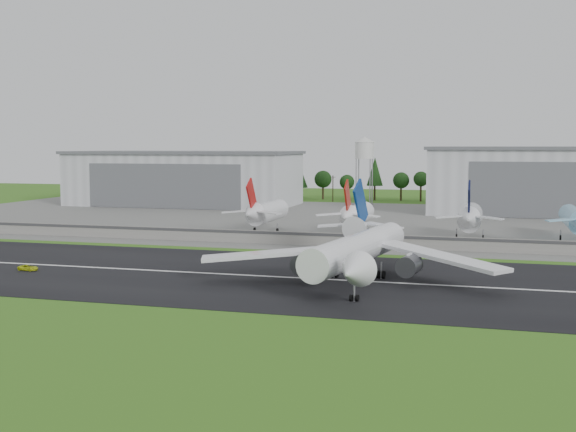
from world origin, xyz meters
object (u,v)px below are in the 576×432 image
(parked_jet_red_a, at_px, (264,212))
(parked_jet_red_b, at_px, (355,215))
(parked_jet_navy, at_px, (470,217))
(parked_jet_skyblue, at_px, (576,219))
(main_airliner, at_px, (357,256))
(ground_vehicle, at_px, (28,268))

(parked_jet_red_a, relative_size, parked_jet_red_b, 1.00)
(parked_jet_navy, height_order, parked_jet_skyblue, parked_jet_navy)
(main_airliner, distance_m, parked_jet_red_a, 77.81)
(parked_jet_red_a, bearing_deg, main_airliner, -59.45)
(parked_jet_red_b, bearing_deg, parked_jet_navy, 0.04)
(ground_vehicle, bearing_deg, parked_jet_navy, -43.65)
(main_airliner, relative_size, ground_vehicle, 13.79)
(ground_vehicle, distance_m, parked_jet_red_a, 78.65)
(ground_vehicle, bearing_deg, main_airliner, -78.81)
(parked_jet_red_a, distance_m, parked_jet_skyblue, 85.32)
(parked_jet_navy, bearing_deg, main_airliner, -105.46)
(parked_jet_red_a, height_order, parked_jet_skyblue, parked_jet_red_a)
(parked_jet_red_b, height_order, parked_jet_navy, parked_jet_navy)
(ground_vehicle, height_order, parked_jet_red_b, parked_jet_red_b)
(ground_vehicle, bearing_deg, parked_jet_red_b, -30.73)
(parked_jet_navy, distance_m, parked_jet_skyblue, 27.55)
(parked_jet_skyblue, bearing_deg, ground_vehicle, -145.04)
(parked_jet_skyblue, bearing_deg, parked_jet_navy, -169.62)
(main_airliner, bearing_deg, parked_jet_red_b, -70.42)
(parked_jet_red_a, xyz_separation_m, parked_jet_red_b, (26.81, -0.01, -0.06))
(parked_jet_navy, bearing_deg, ground_vehicle, -139.20)
(main_airliner, xyz_separation_m, parked_jet_skyblue, (45.63, 71.99, 1.18))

